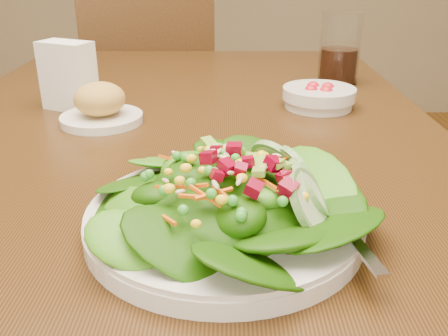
% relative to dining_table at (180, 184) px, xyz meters
% --- Properties ---
extents(dining_table, '(0.90, 1.40, 0.75)m').
position_rel_dining_table_xyz_m(dining_table, '(0.00, 0.00, 0.00)').
color(dining_table, '#442B11').
rests_on(dining_table, ground_plane).
extents(chair_far, '(0.58, 0.58, 1.00)m').
position_rel_dining_table_xyz_m(chair_far, '(-0.21, 1.00, -0.12)').
color(chair_far, '#4B3216').
rests_on(chair_far, ground_plane).
extents(salad_plate, '(0.30, 0.30, 0.09)m').
position_rel_dining_table_xyz_m(salad_plate, '(0.09, -0.32, 0.13)').
color(salad_plate, silver).
rests_on(salad_plate, dining_table).
extents(bread_plate, '(0.14, 0.14, 0.07)m').
position_rel_dining_table_xyz_m(bread_plate, '(-0.14, 0.04, 0.13)').
color(bread_plate, silver).
rests_on(bread_plate, dining_table).
extents(tomato_bowl, '(0.14, 0.14, 0.05)m').
position_rel_dining_table_xyz_m(tomato_bowl, '(0.26, 0.13, 0.12)').
color(tomato_bowl, silver).
rests_on(tomato_bowl, dining_table).
extents(drinking_glass, '(0.09, 0.09, 0.15)m').
position_rel_dining_table_xyz_m(drinking_glass, '(0.33, 0.32, 0.17)').
color(drinking_glass, silver).
rests_on(drinking_glass, dining_table).
extents(napkin_holder, '(0.11, 0.09, 0.12)m').
position_rel_dining_table_xyz_m(napkin_holder, '(-0.21, 0.12, 0.17)').
color(napkin_holder, white).
rests_on(napkin_holder, dining_table).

